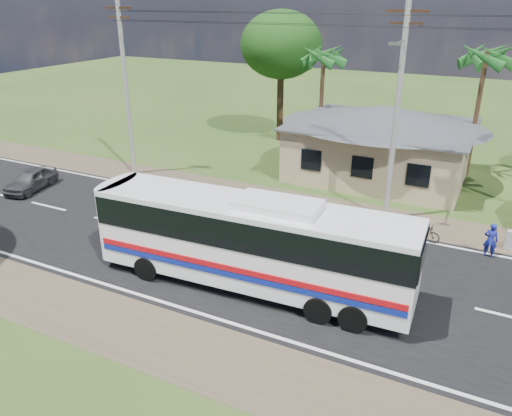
{
  "coord_description": "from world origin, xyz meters",
  "views": [
    {
      "loc": [
        7.47,
        -17.03,
        10.33
      ],
      "look_at": [
        -1.56,
        1.0,
        1.8
      ],
      "focal_mm": 35.0,
      "sensor_mm": 36.0,
      "label": 1
    }
  ],
  "objects_px": {
    "coach_bus": "(252,237)",
    "person": "(491,240)",
    "small_car": "(31,180)",
    "motorcycle": "(421,232)"
  },
  "relations": [
    {
      "from": "motorcycle",
      "to": "small_car",
      "type": "xyz_separation_m",
      "value": [
        -21.4,
        -3.32,
        0.18
      ]
    },
    {
      "from": "person",
      "to": "motorcycle",
      "type": "bearing_deg",
      "value": -7.71
    },
    {
      "from": "coach_bus",
      "to": "person",
      "type": "bearing_deg",
      "value": 37.29
    },
    {
      "from": "coach_bus",
      "to": "person",
      "type": "distance_m",
      "value": 10.56
    },
    {
      "from": "small_car",
      "to": "person",
      "type": "bearing_deg",
      "value": -5.31
    },
    {
      "from": "coach_bus",
      "to": "small_car",
      "type": "relative_size",
      "value": 3.38
    },
    {
      "from": "motorcycle",
      "to": "coach_bus",
      "type": "bearing_deg",
      "value": 148.72
    },
    {
      "from": "coach_bus",
      "to": "small_car",
      "type": "xyz_separation_m",
      "value": [
        -16.27,
        3.71,
        -1.54
      ]
    },
    {
      "from": "motorcycle",
      "to": "person",
      "type": "xyz_separation_m",
      "value": [
        2.88,
        -0.28,
        0.34
      ]
    },
    {
      "from": "motorcycle",
      "to": "small_car",
      "type": "height_order",
      "value": "small_car"
    }
  ]
}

